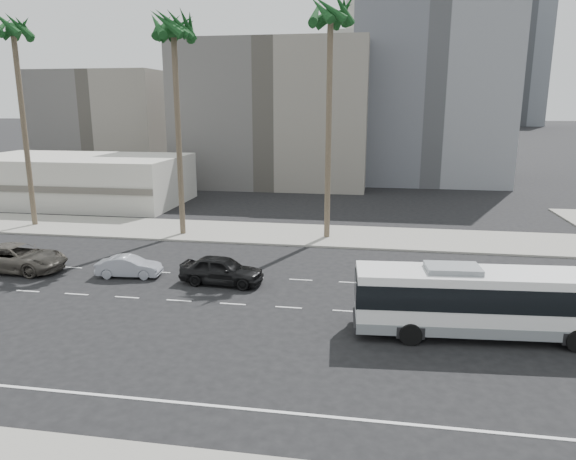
% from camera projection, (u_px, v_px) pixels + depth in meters
% --- Properties ---
extents(ground, '(700.00, 700.00, 0.00)m').
position_uv_depth(ground, '(346.00, 311.00, 26.88)').
color(ground, black).
rests_on(ground, ground).
extents(sidewalk_north, '(120.00, 7.00, 0.15)m').
position_uv_depth(sidewalk_north, '(357.00, 237.00, 41.73)').
color(sidewalk_north, gray).
rests_on(sidewalk_north, ground).
extents(commercial_low, '(22.00, 12.16, 5.00)m').
position_uv_depth(commercial_low, '(79.00, 180.00, 56.02)').
color(commercial_low, beige).
rests_on(commercial_low, ground).
extents(midrise_beige_west, '(24.00, 18.00, 18.00)m').
position_uv_depth(midrise_beige_west, '(277.00, 115.00, 69.87)').
color(midrise_beige_west, '#635F5B').
rests_on(midrise_beige_west, ground).
extents(midrise_gray_center, '(20.00, 20.00, 26.00)m').
position_uv_depth(midrise_gray_center, '(428.00, 85.00, 72.47)').
color(midrise_gray_center, slate).
rests_on(midrise_gray_center, ground).
extents(midrise_beige_far, '(18.00, 16.00, 15.00)m').
position_uv_depth(midrise_beige_far, '(114.00, 124.00, 79.17)').
color(midrise_beige_far, '#635F5B').
rests_on(midrise_beige_far, ground).
extents(civic_tower, '(42.00, 42.00, 129.00)m').
position_uv_depth(civic_tower, '(373.00, 45.00, 258.03)').
color(civic_tower, beige).
rests_on(civic_tower, ground).
extents(highrise_right, '(26.00, 26.00, 70.00)m').
position_uv_depth(highrise_right, '(480.00, 47.00, 232.23)').
color(highrise_right, '#4D525A').
rests_on(highrise_right, ground).
extents(highrise_far, '(22.00, 22.00, 60.00)m').
position_uv_depth(highrise_far, '(521.00, 64.00, 258.18)').
color(highrise_far, '#4D525A').
rests_on(highrise_far, ground).
extents(city_bus, '(11.67, 3.39, 3.31)m').
position_uv_depth(city_bus, '(484.00, 300.00, 23.64)').
color(city_bus, white).
rests_on(city_bus, ground).
extents(car_a, '(2.38, 5.07, 1.68)m').
position_uv_depth(car_a, '(222.00, 270.00, 30.85)').
color(car_a, black).
rests_on(car_a, ground).
extents(car_b, '(1.74, 4.01, 1.28)m').
position_uv_depth(car_b, '(129.00, 266.00, 32.18)').
color(car_b, '#989CA8').
rests_on(car_b, ground).
extents(car_c, '(3.04, 6.25, 1.71)m').
position_uv_depth(car_c, '(18.00, 258.00, 33.27)').
color(car_c, '#554F47').
rests_on(car_c, ground).
extents(palm_near, '(5.31, 5.31, 17.86)m').
position_uv_depth(palm_near, '(331.00, 21.00, 37.77)').
color(palm_near, brown).
rests_on(palm_near, ground).
extents(palm_mid, '(5.52, 5.52, 17.04)m').
position_uv_depth(palm_mid, '(174.00, 35.00, 39.06)').
color(palm_mid, brown).
rests_on(palm_mid, ground).
extents(palm_far, '(5.07, 5.07, 17.42)m').
position_uv_depth(palm_far, '(13.00, 34.00, 42.13)').
color(palm_far, brown).
rests_on(palm_far, ground).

